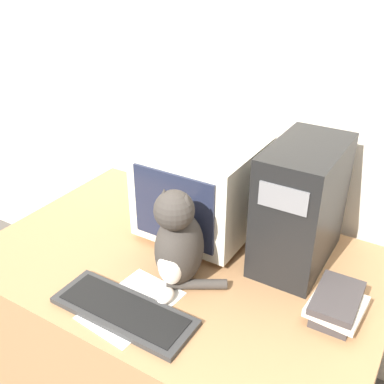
% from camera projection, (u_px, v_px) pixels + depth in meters
% --- Properties ---
extents(wall_back, '(7.00, 0.05, 2.50)m').
position_uv_depth(wall_back, '(252.00, 77.00, 1.76)').
color(wall_back, beige).
rests_on(wall_back, ground_plane).
extents(desk, '(1.43, 0.93, 0.70)m').
position_uv_depth(desk, '(181.00, 330.00, 1.79)').
color(desk, '#9E7047').
rests_on(desk, ground_plane).
extents(crt_monitor, '(0.40, 0.41, 0.37)m').
position_uv_depth(crt_monitor, '(202.00, 187.00, 1.70)').
color(crt_monitor, beige).
rests_on(crt_monitor, desk).
extents(computer_tower, '(0.22, 0.40, 0.44)m').
position_uv_depth(computer_tower, '(301.00, 205.00, 1.53)').
color(computer_tower, black).
rests_on(computer_tower, desk).
extents(keyboard, '(0.46, 0.17, 0.02)m').
position_uv_depth(keyboard, '(123.00, 310.00, 1.38)').
color(keyboard, '#2D2D2D').
rests_on(keyboard, desk).
extents(cat, '(0.26, 0.26, 0.36)m').
position_uv_depth(cat, '(178.00, 244.00, 1.44)').
color(cat, '#38332D').
rests_on(cat, desk).
extents(book_stack, '(0.16, 0.21, 0.08)m').
position_uv_depth(book_stack, '(336.00, 306.00, 1.35)').
color(book_stack, '#383333').
rests_on(book_stack, desk).
extents(pen, '(0.14, 0.03, 0.01)m').
position_uv_depth(pen, '(105.00, 283.00, 1.50)').
color(pen, black).
rests_on(pen, desk).
extents(paper_sheet, '(0.24, 0.31, 0.00)m').
position_uv_depth(paper_sheet, '(131.00, 305.00, 1.41)').
color(paper_sheet, white).
rests_on(paper_sheet, desk).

